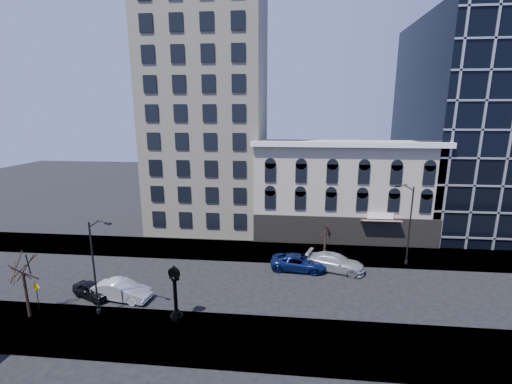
# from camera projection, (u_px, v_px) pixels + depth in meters

# --- Properties ---
(ground) EXTENTS (160.00, 160.00, 0.00)m
(ground) POSITION_uv_depth(u_px,v_px,m) (231.00, 284.00, 32.03)
(ground) COLOR black
(ground) RESTS_ON ground
(sidewalk_far) EXTENTS (160.00, 6.00, 0.12)m
(sidewalk_far) POSITION_uv_depth(u_px,v_px,m) (242.00, 250.00, 39.78)
(sidewalk_far) COLOR gray
(sidewalk_far) RESTS_ON ground
(sidewalk_near) EXTENTS (160.00, 6.00, 0.12)m
(sidewalk_near) POSITION_uv_depth(u_px,v_px,m) (211.00, 338.00, 24.26)
(sidewalk_near) COLOR gray
(sidewalk_near) RESTS_ON ground
(cream_tower) EXTENTS (15.90, 15.40, 42.50)m
(cream_tower) POSITION_uv_depth(u_px,v_px,m) (208.00, 86.00, 46.66)
(cream_tower) COLOR beige
(cream_tower) RESTS_ON ground
(victorian_row) EXTENTS (22.60, 11.19, 12.50)m
(victorian_row) POSITION_uv_depth(u_px,v_px,m) (341.00, 189.00, 44.95)
(victorian_row) COLOR #AEA28F
(victorian_row) RESTS_ON ground
(glass_office) EXTENTS (20.00, 20.15, 28.00)m
(glass_office) POSITION_uv_depth(u_px,v_px,m) (490.00, 126.00, 46.09)
(glass_office) COLOR black
(glass_office) RESTS_ON ground
(street_clock) EXTENTS (0.99, 0.99, 4.38)m
(street_clock) POSITION_uv_depth(u_px,v_px,m) (175.00, 295.00, 26.06)
(street_clock) COLOR black
(street_clock) RESTS_ON sidewalk_near
(street_lamp_near) EXTENTS (2.03, 0.79, 8.02)m
(street_lamp_near) POSITION_uv_depth(u_px,v_px,m) (97.00, 243.00, 25.55)
(street_lamp_near) COLOR black
(street_lamp_near) RESTS_ON sidewalk_near
(street_lamp_far) EXTENTS (2.19, 0.98, 8.79)m
(street_lamp_far) POSITION_uv_depth(u_px,v_px,m) (407.00, 203.00, 34.48)
(street_lamp_far) COLOR black
(street_lamp_far) RESTS_ON sidewalk_far
(bare_tree_near) EXTENTS (3.42, 3.42, 5.87)m
(bare_tree_near) POSITION_uv_depth(u_px,v_px,m) (21.00, 264.00, 25.75)
(bare_tree_near) COLOR #302018
(bare_tree_near) RESTS_ON sidewalk_near
(bare_tree_far) EXTENTS (2.67, 2.67, 4.58)m
(bare_tree_far) POSITION_uv_depth(u_px,v_px,m) (326.00, 227.00, 37.21)
(bare_tree_far) COLOR #302018
(bare_tree_far) RESTS_ON sidewalk_far
(warning_sign) EXTENTS (0.77, 0.26, 2.43)m
(warning_sign) POSITION_uv_depth(u_px,v_px,m) (37.00, 291.00, 27.24)
(warning_sign) COLOR black
(warning_sign) RESTS_ON sidewalk_near
(car_near_a) EXTENTS (4.18, 3.00, 1.32)m
(car_near_a) POSITION_uv_depth(u_px,v_px,m) (92.00, 290.00, 29.61)
(car_near_a) COLOR black
(car_near_a) RESTS_ON ground
(car_near_b) EXTENTS (5.17, 2.42, 1.64)m
(car_near_b) POSITION_uv_depth(u_px,v_px,m) (122.00, 290.00, 29.25)
(car_near_b) COLOR silver
(car_near_b) RESTS_ON ground
(car_far_a) EXTENTS (5.83, 3.05, 1.57)m
(car_far_a) POSITION_uv_depth(u_px,v_px,m) (299.00, 262.00, 34.88)
(car_far_a) COLOR #0C194C
(car_far_a) RESTS_ON ground
(car_far_b) EXTENTS (6.31, 4.09, 1.70)m
(car_far_b) POSITION_uv_depth(u_px,v_px,m) (335.00, 262.00, 34.73)
(car_far_b) COLOR #A5A8AD
(car_far_b) RESTS_ON ground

